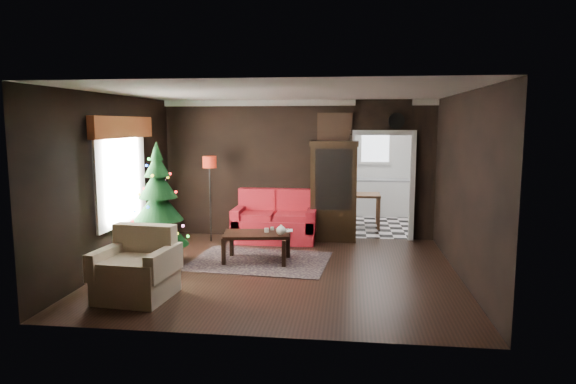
# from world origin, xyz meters

# --- Properties ---
(floor) EXTENTS (5.50, 5.50, 0.00)m
(floor) POSITION_xyz_m (0.00, 0.00, 0.00)
(floor) COLOR black
(floor) RESTS_ON ground
(ceiling) EXTENTS (5.50, 5.50, 0.00)m
(ceiling) POSITION_xyz_m (0.00, 0.00, 2.80)
(ceiling) COLOR white
(ceiling) RESTS_ON ground
(wall_back) EXTENTS (5.50, 0.00, 5.50)m
(wall_back) POSITION_xyz_m (0.00, 2.50, 1.40)
(wall_back) COLOR black
(wall_back) RESTS_ON ground
(wall_front) EXTENTS (5.50, 0.00, 5.50)m
(wall_front) POSITION_xyz_m (0.00, -2.50, 1.40)
(wall_front) COLOR black
(wall_front) RESTS_ON ground
(wall_left) EXTENTS (0.00, 5.50, 5.50)m
(wall_left) POSITION_xyz_m (-2.75, 0.00, 1.40)
(wall_left) COLOR black
(wall_left) RESTS_ON ground
(wall_right) EXTENTS (0.00, 5.50, 5.50)m
(wall_right) POSITION_xyz_m (2.75, 0.00, 1.40)
(wall_right) COLOR black
(wall_right) RESTS_ON ground
(doorway) EXTENTS (1.10, 0.10, 2.10)m
(doorway) POSITION_xyz_m (1.70, 2.50, 1.05)
(doorway) COLOR silver
(doorway) RESTS_ON ground
(left_window) EXTENTS (0.05, 1.60, 1.40)m
(left_window) POSITION_xyz_m (-2.71, 0.20, 1.45)
(left_window) COLOR white
(left_window) RESTS_ON wall_left
(valance) EXTENTS (0.12, 2.10, 0.35)m
(valance) POSITION_xyz_m (-2.63, 0.20, 2.27)
(valance) COLOR #9B4825
(valance) RESTS_ON wall_left
(kitchen_floor) EXTENTS (3.00, 3.00, 0.00)m
(kitchen_floor) POSITION_xyz_m (1.70, 4.00, 0.00)
(kitchen_floor) COLOR white
(kitchen_floor) RESTS_ON ground
(kitchen_window) EXTENTS (0.70, 0.06, 0.70)m
(kitchen_window) POSITION_xyz_m (1.70, 5.45, 1.70)
(kitchen_window) COLOR white
(kitchen_window) RESTS_ON ground
(rug) EXTENTS (2.43, 1.86, 0.01)m
(rug) POSITION_xyz_m (-0.43, 0.52, 0.01)
(rug) COLOR #2A1D25
(rug) RESTS_ON ground
(loveseat) EXTENTS (1.70, 0.90, 1.00)m
(loveseat) POSITION_xyz_m (-0.40, 2.05, 0.50)
(loveseat) COLOR maroon
(loveseat) RESTS_ON ground
(curio_cabinet) EXTENTS (0.90, 0.45, 1.90)m
(curio_cabinet) POSITION_xyz_m (0.75, 2.27, 0.95)
(curio_cabinet) COLOR black
(curio_cabinet) RESTS_ON ground
(floor_lamp) EXTENTS (0.30, 0.30, 1.73)m
(floor_lamp) POSITION_xyz_m (-1.67, 1.87, 0.83)
(floor_lamp) COLOR black
(floor_lamp) RESTS_ON ground
(christmas_tree) EXTENTS (1.23, 1.23, 1.86)m
(christmas_tree) POSITION_xyz_m (-2.08, 0.19, 1.05)
(christmas_tree) COLOR #093811
(christmas_tree) RESTS_ON ground
(armchair) EXTENTS (1.02, 1.02, 0.95)m
(armchair) POSITION_xyz_m (-1.76, -1.46, 0.46)
(armchair) COLOR tan
(armchair) RESTS_ON ground
(coffee_table) EXTENTS (1.18, 0.81, 0.49)m
(coffee_table) POSITION_xyz_m (-0.48, 0.50, 0.26)
(coffee_table) COLOR #322210
(coffee_table) RESTS_ON rug
(teapot) EXTENTS (0.24, 0.24, 0.17)m
(teapot) POSITION_xyz_m (-0.05, 0.35, 0.59)
(teapot) COLOR white
(teapot) RESTS_ON coffee_table
(cup_a) EXTENTS (0.08, 0.08, 0.05)m
(cup_a) POSITION_xyz_m (-0.26, 0.74, 0.53)
(cup_a) COLOR beige
(cup_a) RESTS_ON coffee_table
(cup_b) EXTENTS (0.10, 0.10, 0.07)m
(cup_b) POSITION_xyz_m (-0.33, 0.56, 0.54)
(cup_b) COLOR beige
(cup_b) RESTS_ON coffee_table
(book) EXTENTS (0.16, 0.04, 0.21)m
(book) POSITION_xyz_m (-0.05, 0.68, 0.61)
(book) COLOR #827358
(book) RESTS_ON coffee_table
(wall_clock) EXTENTS (0.32, 0.32, 0.06)m
(wall_clock) POSITION_xyz_m (1.95, 2.45, 2.38)
(wall_clock) COLOR white
(wall_clock) RESTS_ON wall_back
(painting) EXTENTS (0.62, 0.05, 0.52)m
(painting) POSITION_xyz_m (0.75, 2.46, 2.25)
(painting) COLOR #A36945
(painting) RESTS_ON wall_back
(kitchen_counter) EXTENTS (1.80, 0.60, 0.90)m
(kitchen_counter) POSITION_xyz_m (1.70, 5.20, 0.45)
(kitchen_counter) COLOR white
(kitchen_counter) RESTS_ON ground
(kitchen_table) EXTENTS (0.70, 0.70, 0.75)m
(kitchen_table) POSITION_xyz_m (1.40, 3.70, 0.38)
(kitchen_table) COLOR brown
(kitchen_table) RESTS_ON ground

